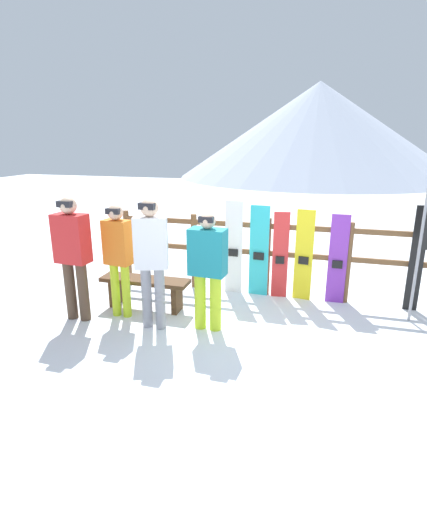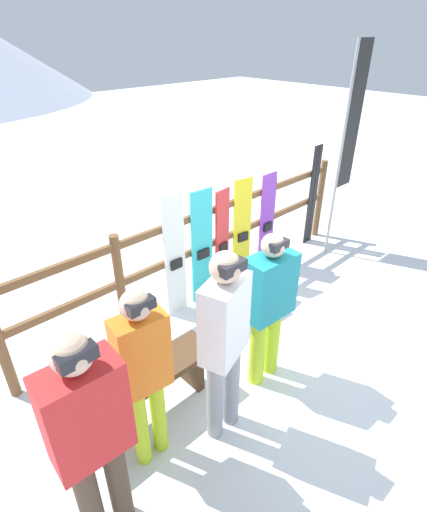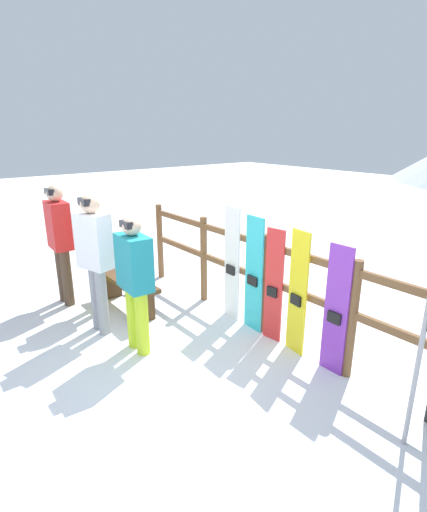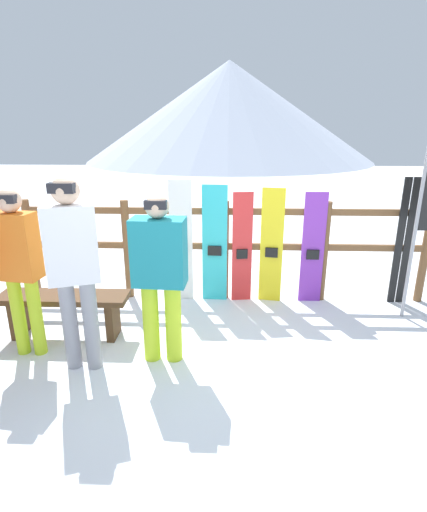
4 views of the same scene
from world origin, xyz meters
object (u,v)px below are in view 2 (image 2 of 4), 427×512
Objects in this scene: person_orange at (143,368)px; snowboard_red at (222,242)px; person_white at (224,336)px; person_red at (90,433)px; snowboard_cyan at (202,248)px; rental_flag at (349,133)px; snowboard_purple at (267,222)px; snowboard_yellow at (242,232)px; ski_pair_black at (313,196)px; bench at (147,385)px; snowboard_white at (175,258)px; person_teal at (268,302)px.

person_orange reaches higher than snowboard_red.
person_white is at bearing -19.39° from person_orange.
snowboard_cyan is (2.32, 1.62, -0.28)m from person_red.
snowboard_red is 0.47× the size of rental_flag.
snowboard_red is at bearing -180.00° from snowboard_purple.
snowboard_purple is (0.51, -0.00, -0.02)m from snowboard_yellow.
ski_pair_black reaches higher than snowboard_purple.
snowboard_cyan is (1.17, 1.57, -0.30)m from person_white.
person_white reaches higher than snowboard_purple.
snowboard_yellow is at bearing 23.96° from bench.
snowboard_white is (0.75, 1.57, -0.27)m from person_white.
person_teal reaches higher than snowboard_white.
person_teal is at bearing 12.33° from person_white.
person_orange is (0.55, 0.26, -0.05)m from person_red.
person_white is 2.88m from snowboard_purple.
person_red is at bearing -139.53° from snowboard_white.
person_red is 0.59× the size of rental_flag.
person_red is 0.61m from person_orange.
person_teal is 0.90× the size of person_white.
person_teal is at bearing -2.38° from person_orange.
bench is 0.85× the size of person_teal.
bench is at bearing 124.48° from person_white.
ski_pair_black reaches higher than snowboard_red.
rental_flag is at bearing 19.73° from person_teal.
rental_flag is (2.82, 1.01, 0.91)m from person_teal.
snowboard_purple is at bearing 0.00° from snowboard_red.
person_white is at bearing -140.07° from snowboard_yellow.
snowboard_white is 0.97× the size of ski_pair_black.
snowboard_purple is 0.89× the size of ski_pair_black.
person_teal is (1.11, -0.41, 0.56)m from bench.
person_teal is 1.64m from snowboard_red.
bench is at bearing -152.08° from snowboard_red.
bench is 0.96× the size of snowboard_purple.
person_teal is 1.10× the size of snowboard_yellow.
person_teal reaches higher than bench.
snowboard_purple is at bearing -179.82° from ski_pair_black.
ski_pair_black is at bearing 0.10° from snowboard_red.
snowboard_white is at bearing 41.60° from bench.
snowboard_white reaches higher than bench.
bench is at bearing -171.25° from rental_flag.
snowboard_purple is at bearing 24.40° from person_orange.
snowboard_yellow reaches higher than snowboard_purple.
ski_pair_black is (2.77, 1.42, -0.12)m from person_teal.
bench is 0.74m from person_orange.
rental_flag is at bearing -82.67° from ski_pair_black.
bench is 4.04m from ski_pair_black.
snowboard_cyan is 2.33m from ski_pair_black.
snowboard_cyan is 1.06× the size of snowboard_red.
person_red is 2.85m from snowboard_cyan.
person_orange is 2.25m from snowboard_cyan.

